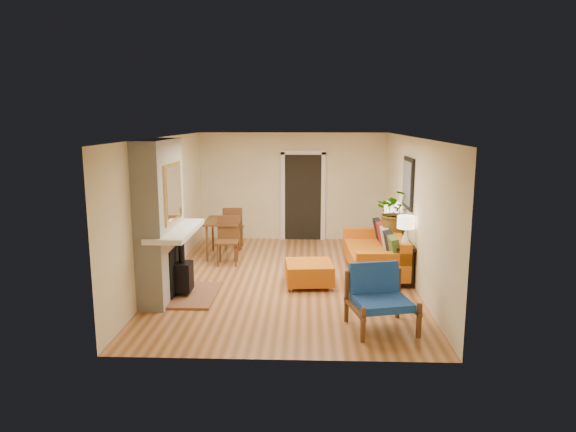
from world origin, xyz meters
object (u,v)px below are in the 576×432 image
at_px(sofa, 378,252).
at_px(lamp_near, 406,227).
at_px(ottoman, 309,272).
at_px(houseplant, 396,211).
at_px(blue_chair, 379,294).
at_px(console_table, 397,244).
at_px(dining_table, 227,227).
at_px(lamp_far, 392,212).

relative_size(sofa, lamp_near, 4.19).
relative_size(ottoman, houseplant, 1.00).
bearing_deg(blue_chair, console_table, 74.92).
bearing_deg(blue_chair, lamp_near, 69.18).
xyz_separation_m(dining_table, console_table, (3.44, -1.17, -0.06)).
height_order(dining_table, lamp_near, lamp_near).
bearing_deg(houseplant, lamp_far, 88.93).
bearing_deg(houseplant, blue_chair, -103.68).
bearing_deg(console_table, dining_table, 161.24).
bearing_deg(lamp_far, houseplant, -91.07).
bearing_deg(sofa, blue_chair, -97.54).
height_order(sofa, ottoman, sofa).
bearing_deg(dining_table, blue_chair, -53.75).
height_order(ottoman, houseplant, houseplant).
height_order(ottoman, dining_table, dining_table).
bearing_deg(houseplant, console_table, -87.56).
xyz_separation_m(sofa, houseplant, (0.32, 0.09, 0.78)).
bearing_deg(blue_chair, ottoman, 118.47).
relative_size(ottoman, dining_table, 0.49).
bearing_deg(sofa, lamp_far, 61.89).
height_order(sofa, console_table, sofa).
bearing_deg(houseplant, ottoman, -148.93).
bearing_deg(console_table, blue_chair, -105.08).
height_order(dining_table, console_table, dining_table).
xyz_separation_m(ottoman, dining_table, (-1.76, 1.94, 0.40)).
xyz_separation_m(console_table, houseplant, (-0.01, 0.23, 0.59)).
bearing_deg(ottoman, console_table, 24.64).
height_order(console_table, lamp_far, lamp_far).
bearing_deg(lamp_far, lamp_near, -90.00).
bearing_deg(lamp_near, dining_table, 150.84).
height_order(console_table, houseplant, houseplant).
bearing_deg(blue_chair, houseplant, 76.32).
relative_size(dining_table, lamp_far, 3.36).
relative_size(lamp_near, lamp_far, 1.00).
xyz_separation_m(ottoman, lamp_near, (1.67, 0.02, 0.83)).
distance_m(lamp_far, houseplant, 0.55).
bearing_deg(dining_table, lamp_near, -29.16).
bearing_deg(console_table, lamp_near, -90.00).
xyz_separation_m(lamp_near, houseplant, (-0.01, 0.98, 0.10)).
bearing_deg(dining_table, sofa, -18.18).
relative_size(sofa, console_table, 1.22).
bearing_deg(sofa, dining_table, 161.82).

